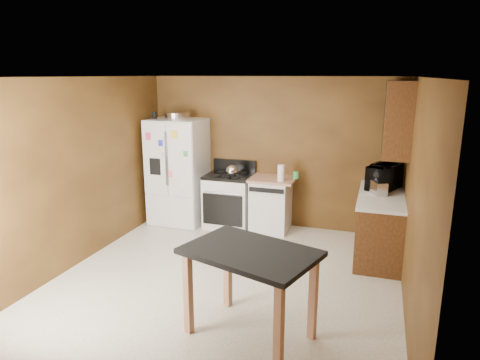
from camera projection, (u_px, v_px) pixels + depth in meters
The scene contains 18 objects.
floor at pixel (226, 280), 5.39m from camera, with size 4.50×4.50×0.00m, color white.
ceiling at pixel (224, 77), 4.79m from camera, with size 4.50×4.50×0.00m, color white.
wall_back at pixel (271, 153), 7.17m from camera, with size 4.20×4.20×0.00m, color brown.
wall_front at pixel (116, 261), 3.02m from camera, with size 4.20×4.20×0.00m, color brown.
wall_left at pixel (78, 172), 5.73m from camera, with size 4.50×4.50×0.00m, color brown.
wall_right at pixel (414, 201), 4.45m from camera, with size 4.50×4.50×0.00m, color brown.
roasting_pan at pixel (178, 116), 7.19m from camera, with size 0.43×0.43×0.11m, color silver.
pen_cup at pixel (154, 115), 7.21m from camera, with size 0.08×0.08×0.11m, color black.
kettle at pixel (232, 171), 6.97m from camera, with size 0.19×0.19×0.19m, color silver.
paper_towel at pixel (281, 173), 6.72m from camera, with size 0.11×0.11×0.26m, color white.
green_canister at pixel (296, 175), 6.90m from camera, with size 0.10×0.10×0.11m, color #46B65A.
toaster at pixel (379, 188), 5.94m from camera, with size 0.16×0.25×0.19m, color silver.
microwave at pixel (384, 178), 6.22m from camera, with size 0.60×0.41×0.33m, color black.
refrigerator at pixel (178, 171), 7.36m from camera, with size 0.90×0.80×1.80m.
gas_range at pixel (229, 200), 7.25m from camera, with size 0.76×0.68×1.10m.
dishwasher at pixel (271, 204), 7.06m from camera, with size 0.78×0.63×0.89m.
right_cabinets at pixel (385, 193), 5.98m from camera, with size 0.63×1.58×2.45m.
island at pixel (250, 264), 4.09m from camera, with size 1.41×1.15×0.91m.
Camera 1 is at (1.71, -4.63, 2.53)m, focal length 32.00 mm.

